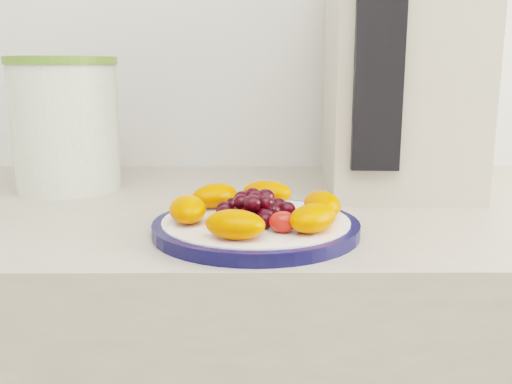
{
  "coord_description": "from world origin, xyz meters",
  "views": [
    {
      "loc": [
        0.0,
        0.39,
        1.09
      ],
      "look_at": [
        0.0,
        1.03,
        0.95
      ],
      "focal_mm": 40.0,
      "sensor_mm": 36.0,
      "label": 1
    }
  ],
  "objects": [
    {
      "name": "appliance_panel",
      "position": [
        0.17,
        1.16,
        1.09
      ],
      "size": [
        0.07,
        0.03,
        0.28
      ],
      "primitive_type": "cube",
      "rotation": [
        0.0,
        0.0,
        -0.06
      ],
      "color": "black",
      "rests_on": "appliance_body"
    },
    {
      "name": "appliance_body",
      "position": [
        0.23,
        1.31,
        1.09
      ],
      "size": [
        0.23,
        0.31,
        0.38
      ],
      "primitive_type": "cube",
      "rotation": [
        0.0,
        0.0,
        -0.06
      ],
      "color": "#BDB5A0",
      "rests_on": "counter"
    },
    {
      "name": "plate_rim",
      "position": [
        0.0,
        1.03,
        0.91
      ],
      "size": [
        0.24,
        0.24,
        0.01
      ],
      "primitive_type": "cylinder",
      "color": "#0B0E39",
      "rests_on": "counter"
    },
    {
      "name": "canister",
      "position": [
        -0.29,
        1.29,
        1.0
      ],
      "size": [
        0.2,
        0.2,
        0.19
      ],
      "primitive_type": "cylinder",
      "rotation": [
        0.0,
        0.0,
        0.3
      ],
      "color": "#396818",
      "rests_on": "counter"
    },
    {
      "name": "fruit_plate",
      "position": [
        0.01,
        1.03,
        0.93
      ],
      "size": [
        0.21,
        0.21,
        0.03
      ],
      "color": "#FF4D00",
      "rests_on": "plate_face"
    },
    {
      "name": "canister_lid",
      "position": [
        -0.29,
        1.29,
        1.1
      ],
      "size": [
        0.21,
        0.21,
        0.01
      ],
      "primitive_type": "cylinder",
      "rotation": [
        0.0,
        0.0,
        0.3
      ],
      "color": "#598231",
      "rests_on": "canister"
    },
    {
      "name": "plate_face",
      "position": [
        0.0,
        1.03,
        0.91
      ],
      "size": [
        0.22,
        0.22,
        0.02
      ],
      "primitive_type": "cylinder",
      "color": "white",
      "rests_on": "counter"
    }
  ]
}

